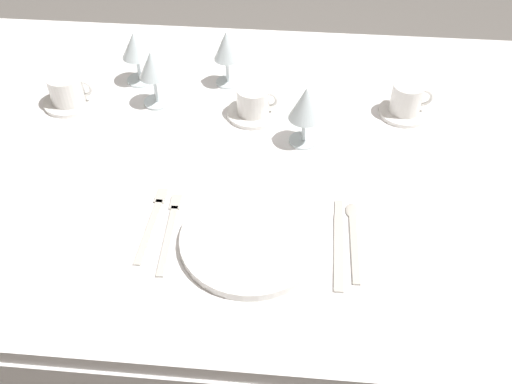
{
  "coord_description": "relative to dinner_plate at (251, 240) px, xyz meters",
  "views": [
    {
      "loc": [
        0.11,
        -0.98,
        1.58
      ],
      "look_at": [
        0.03,
        -0.16,
        0.76
      ],
      "focal_mm": 39.25,
      "sensor_mm": 36.0,
      "label": 1
    }
  ],
  "objects": [
    {
      "name": "fork_outer",
      "position": [
        -0.16,
        0.02,
        -0.01
      ],
      "size": [
        0.02,
        0.21,
        0.0
      ],
      "color": "beige",
      "rests_on": "dining_table"
    },
    {
      "name": "coffee_cup_left",
      "position": [
        0.34,
        0.45,
        0.04
      ],
      "size": [
        0.1,
        0.07,
        0.07
      ],
      "color": "white",
      "rests_on": "saucer_left"
    },
    {
      "name": "dining_table",
      "position": [
        -0.03,
        0.28,
        -0.09
      ],
      "size": [
        1.8,
        1.11,
        0.74
      ],
      "color": "white",
      "rests_on": "ground"
    },
    {
      "name": "saucer_far",
      "position": [
        -0.5,
        0.42,
        -0.0
      ],
      "size": [
        0.13,
        0.13,
        0.01
      ],
      "primitive_type": "cylinder",
      "color": "white",
      "rests_on": "dining_table"
    },
    {
      "name": "coffee_cup_right",
      "position": [
        -0.03,
        0.41,
        0.03
      ],
      "size": [
        0.1,
        0.08,
        0.06
      ],
      "color": "white",
      "rests_on": "saucer_right"
    },
    {
      "name": "coffee_cup_far",
      "position": [
        -0.49,
        0.42,
        0.04
      ],
      "size": [
        0.11,
        0.09,
        0.07
      ],
      "color": "white",
      "rests_on": "saucer_far"
    },
    {
      "name": "saucer_left",
      "position": [
        0.34,
        0.45,
        -0.0
      ],
      "size": [
        0.12,
        0.12,
        0.01
      ],
      "primitive_type": "cylinder",
      "color": "white",
      "rests_on": "dining_table"
    },
    {
      "name": "saucer_right",
      "position": [
        -0.03,
        0.41,
        -0.0
      ],
      "size": [
        0.13,
        0.13,
        0.01
      ],
      "primitive_type": "cylinder",
      "color": "white",
      "rests_on": "dining_table"
    },
    {
      "name": "wine_glass_left",
      "position": [
        -0.28,
        0.44,
        0.09
      ],
      "size": [
        0.07,
        0.07,
        0.14
      ],
      "color": "silver",
      "rests_on": "dining_table"
    },
    {
      "name": "wine_glass_right",
      "position": [
        0.09,
        0.32,
        0.09
      ],
      "size": [
        0.07,
        0.07,
        0.15
      ],
      "color": "silver",
      "rests_on": "dining_table"
    },
    {
      "name": "spoon_soup",
      "position": [
        0.2,
        0.04,
        -0.01
      ],
      "size": [
        0.03,
        0.21,
        0.01
      ],
      "color": "beige",
      "rests_on": "dining_table"
    },
    {
      "name": "ground_plane",
      "position": [
        -0.03,
        0.28,
        -0.75
      ],
      "size": [
        6.0,
        6.0,
        0.0
      ],
      "primitive_type": "plane",
      "color": "slate"
    },
    {
      "name": "dinner_plate",
      "position": [
        0.0,
        0.0,
        0.0
      ],
      "size": [
        0.27,
        0.27,
        0.02
      ],
      "primitive_type": "cylinder",
      "color": "white",
      "rests_on": "dining_table"
    },
    {
      "name": "wine_glass_centre",
      "position": [
        -0.34,
        0.53,
        0.09
      ],
      "size": [
        0.07,
        0.07,
        0.14
      ],
      "color": "silver",
      "rests_on": "dining_table"
    },
    {
      "name": "fork_inner",
      "position": [
        -0.2,
        0.04,
        -0.01
      ],
      "size": [
        0.03,
        0.2,
        0.0
      ],
      "color": "beige",
      "rests_on": "dining_table"
    },
    {
      "name": "wine_glass_far",
      "position": [
        -0.11,
        0.54,
        0.09
      ],
      "size": [
        0.06,
        0.06,
        0.15
      ],
      "color": "silver",
      "rests_on": "dining_table"
    },
    {
      "name": "dinner_knife",
      "position": [
        0.17,
        0.01,
        -0.01
      ],
      "size": [
        0.02,
        0.23,
        0.0
      ],
      "color": "beige",
      "rests_on": "dining_table"
    }
  ]
}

